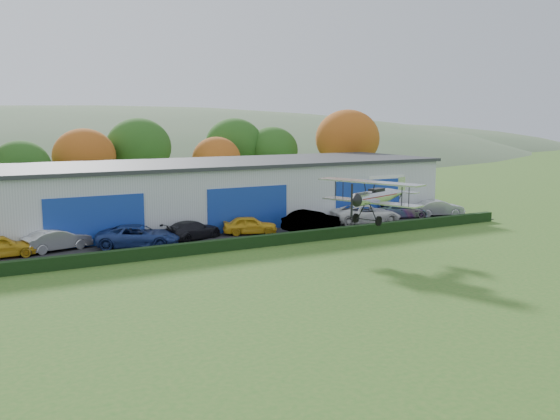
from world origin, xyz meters
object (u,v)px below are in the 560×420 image
car_3 (192,230)px  car_0 (0,246)px  hangar (218,191)px  car_1 (57,240)px  car_4 (250,225)px  car_6 (366,214)px  biplane (377,195)px  car_5 (311,220)px  car_8 (439,208)px  car_7 (402,210)px  car_2 (138,236)px

car_3 → car_0: bearing=66.6°
hangar → car_3: hangar is taller
hangar → car_0: bearing=-159.4°
car_1 → car_4: car_1 is taller
car_1 → car_6: 25.12m
car_4 → biplane: (4.34, -10.25, 3.22)m
car_3 → car_5: 9.77m
car_5 → car_8: bearing=-100.1°
biplane → car_1: bearing=129.1°
biplane → car_7: bearing=23.8°
car_4 → car_8: size_ratio=0.92×
car_6 → biplane: (-6.56, -9.76, 3.10)m
car_3 → car_7: 20.49m
car_2 → car_5: bearing=-67.4°
hangar → car_2: (-9.53, -8.01, -1.81)m
car_2 → hangar: bearing=-25.6°
car_2 → car_7: bearing=-62.9°
car_5 → car_8: size_ratio=1.11×
hangar → car_5: 9.71m
car_2 → car_4: (9.02, 0.64, -0.08)m
car_1 → car_2: (5.15, -1.66, 0.05)m
car_1 → car_3: (9.48, -0.78, -0.04)m
car_7 → car_8: 3.67m
car_2 → car_7: size_ratio=1.21×
car_5 → car_4: bearing=65.2°
car_0 → car_3: (13.11, -0.22, -0.05)m
hangar → car_1: hangar is taller
car_4 → biplane: 11.58m
car_8 → car_2: bearing=109.2°
car_4 → car_7: 15.80m
car_2 → car_7: (24.82, 1.21, -0.11)m
hangar → car_5: hangar is taller
hangar → car_3: (-5.21, -7.12, -1.90)m
car_2 → biplane: biplane is taller
hangar → car_0: (-18.32, -6.90, -1.85)m
car_2 → biplane: 16.76m
car_2 → car_8: car_2 is taller
hangar → biplane: bearing=-77.7°
car_1 → car_6: bearing=-108.9°
car_3 → car_8: bearing=-114.0°
hangar → car_4: bearing=-93.9°
car_0 → car_3: car_0 is taller
car_3 → car_8: (24.03, -0.65, 0.05)m
car_4 → car_8: (19.33, -0.39, 0.04)m
hangar → car_5: (4.48, -8.43, -1.77)m
car_3 → car_8: car_8 is taller
car_3 → car_4: 4.71m
biplane → car_4: bearing=93.4°
hangar → biplane: (3.84, -17.62, 1.33)m
car_1 → car_4: (14.18, -1.03, -0.03)m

